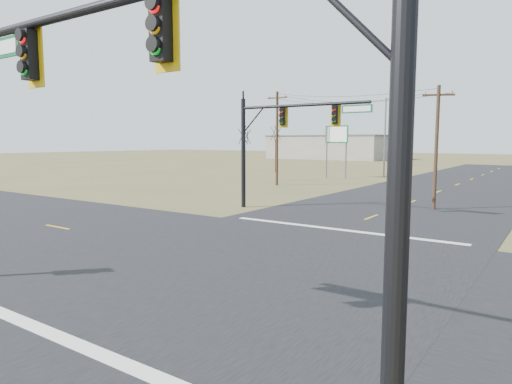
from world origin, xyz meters
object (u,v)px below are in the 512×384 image
(highway_sign, at_px, (336,141))
(utility_pole_far, at_px, (277,137))
(bare_tree_a, at_px, (245,135))
(mast_arm_near, at_px, (179,77))
(streetlight_c, at_px, (387,133))
(bare_tree_b, at_px, (276,132))
(mast_arm_far, at_px, (282,129))
(utility_pole_near, at_px, (436,145))

(highway_sign, bearing_deg, utility_pole_far, -81.81)
(utility_pole_far, distance_m, bare_tree_a, 5.76)
(mast_arm_near, relative_size, utility_pole_far, 1.17)
(streetlight_c, relative_size, bare_tree_b, 1.35)
(streetlight_c, bearing_deg, bare_tree_b, 161.05)
(utility_pole_far, height_order, bare_tree_a, utility_pole_far)
(utility_pole_far, relative_size, bare_tree_a, 1.43)
(mast_arm_far, relative_size, utility_pole_far, 0.97)
(utility_pole_near, bearing_deg, utility_pole_far, 154.45)
(mast_arm_far, distance_m, streetlight_c, 29.98)
(mast_arm_far, bearing_deg, highway_sign, 83.88)
(utility_pole_near, height_order, bare_tree_a, utility_pole_near)
(utility_pole_far, height_order, streetlight_c, streetlight_c)
(mast_arm_near, distance_m, mast_arm_far, 20.97)
(mast_arm_near, bearing_deg, bare_tree_b, 119.24)
(streetlight_c, bearing_deg, utility_pole_far, -127.97)
(highway_sign, height_order, streetlight_c, streetlight_c)
(bare_tree_a, bearing_deg, bare_tree_b, 108.81)
(mast_arm_near, distance_m, streetlight_c, 50.19)
(mast_arm_near, height_order, bare_tree_b, mast_arm_near)
(mast_arm_far, relative_size, bare_tree_a, 1.38)
(mast_arm_near, relative_size, bare_tree_b, 1.53)
(mast_arm_near, distance_m, bare_tree_b, 56.47)
(streetlight_c, height_order, bare_tree_b, streetlight_c)
(utility_pole_near, height_order, utility_pole_far, utility_pole_far)
(utility_pole_near, relative_size, bare_tree_b, 1.11)
(mast_arm_near, height_order, streetlight_c, streetlight_c)
(utility_pole_near, relative_size, bare_tree_a, 1.22)
(mast_arm_far, xyz_separation_m, utility_pole_near, (7.74, 5.95, -1.00))
(highway_sign, bearing_deg, bare_tree_a, -110.70)
(mast_arm_near, bearing_deg, utility_pole_far, 118.25)
(mast_arm_far, relative_size, highway_sign, 1.43)
(streetlight_c, bearing_deg, highway_sign, -155.27)
(utility_pole_near, xyz_separation_m, utility_pole_far, (-16.86, 8.06, 0.64))
(utility_pole_near, height_order, streetlight_c, streetlight_c)
(mast_arm_near, height_order, highway_sign, mast_arm_near)
(highway_sign, bearing_deg, bare_tree_b, 171.94)
(bare_tree_b, bearing_deg, highway_sign, -21.50)
(utility_pole_far, relative_size, bare_tree_b, 1.30)
(utility_pole_near, bearing_deg, bare_tree_b, 138.39)
(bare_tree_b, bearing_deg, utility_pole_far, -57.51)
(mast_arm_far, relative_size, bare_tree_b, 1.26)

